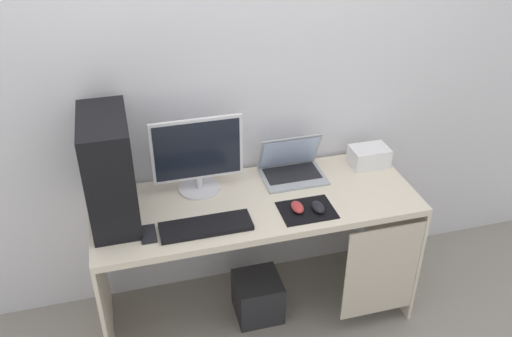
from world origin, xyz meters
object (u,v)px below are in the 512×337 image
(keyboard, at_px, (206,226))
(monitor, at_px, (198,156))
(projector, at_px, (369,156))
(mouse_left, at_px, (297,207))
(cell_phone, at_px, (148,234))
(laptop, at_px, (292,168))
(pc_tower, at_px, (109,170))
(subwoofer, at_px, (257,297))
(mouse_right, at_px, (318,207))

(keyboard, bearing_deg, monitor, 84.89)
(projector, distance_m, keyboard, 1.01)
(monitor, relative_size, mouse_left, 4.66)
(cell_phone, bearing_deg, projector, 14.15)
(projector, bearing_deg, laptop, 179.12)
(pc_tower, relative_size, monitor, 1.15)
(pc_tower, bearing_deg, mouse_left, -12.34)
(cell_phone, distance_m, subwoofer, 0.83)
(laptop, xyz_separation_m, keyboard, (-0.52, -0.33, -0.03))
(laptop, distance_m, keyboard, 0.62)
(keyboard, bearing_deg, laptop, 32.68)
(pc_tower, xyz_separation_m, keyboard, (0.39, -0.20, -0.25))
(laptop, relative_size, cell_phone, 2.49)
(monitor, height_order, keyboard, monitor)
(subwoofer, bearing_deg, cell_phone, -169.07)
(projector, height_order, mouse_left, projector)
(cell_phone, bearing_deg, subwoofer, 10.93)
(monitor, bearing_deg, keyboard, -95.11)
(pc_tower, distance_m, projector, 1.36)
(keyboard, bearing_deg, pc_tower, 152.42)
(projector, bearing_deg, mouse_right, -141.43)
(pc_tower, height_order, subwoofer, pc_tower)
(pc_tower, bearing_deg, cell_phone, -54.62)
(monitor, distance_m, subwoofer, 0.87)
(monitor, relative_size, keyboard, 1.06)
(monitor, bearing_deg, projector, 0.50)
(pc_tower, xyz_separation_m, cell_phone, (0.13, -0.18, -0.25))
(mouse_left, bearing_deg, laptop, 76.55)
(monitor, xyz_separation_m, mouse_left, (0.42, -0.30, -0.17))
(pc_tower, distance_m, laptop, 0.94)
(pc_tower, bearing_deg, keyboard, -27.58)
(monitor, xyz_separation_m, keyboard, (-0.03, -0.32, -0.18))
(monitor, height_order, projector, monitor)
(cell_phone, bearing_deg, keyboard, -4.61)
(monitor, distance_m, mouse_right, 0.63)
(subwoofer, bearing_deg, laptop, 40.68)
(pc_tower, height_order, projector, pc_tower)
(laptop, distance_m, projector, 0.44)
(mouse_left, height_order, subwoofer, mouse_left)
(laptop, height_order, mouse_left, laptop)
(monitor, distance_m, laptop, 0.51)
(mouse_right, bearing_deg, projector, 38.57)
(subwoofer, bearing_deg, mouse_right, -26.03)
(projector, xyz_separation_m, keyboard, (-0.96, -0.33, -0.04))
(mouse_left, relative_size, subwoofer, 0.40)
(laptop, relative_size, projector, 1.62)
(keyboard, bearing_deg, projector, 18.87)
(monitor, bearing_deg, mouse_right, -32.34)
(pc_tower, relative_size, cell_phone, 3.96)
(laptop, height_order, cell_phone, laptop)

